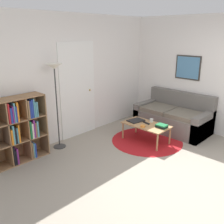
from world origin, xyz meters
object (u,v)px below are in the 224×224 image
at_px(laptop, 136,120).
at_px(cup, 151,120).
at_px(couch, 174,118).
at_px(coffee_table, 146,126).
at_px(bowl, 143,126).
at_px(floor_lamp, 55,77).
at_px(bookshelf, 14,130).

height_order(laptop, cup, cup).
distance_m(couch, coffee_table, 1.02).
bearing_deg(coffee_table, laptop, 88.72).
height_order(couch, laptop, couch).
xyz_separation_m(couch, bowl, (-1.19, 0.02, 0.11)).
bearing_deg(laptop, floor_lamp, 150.73).
bearing_deg(coffee_table, couch, -3.63).
xyz_separation_m(floor_lamp, cup, (1.62, -1.09, -1.00)).
height_order(floor_lamp, cup, floor_lamp).
xyz_separation_m(couch, cup, (-0.83, 0.06, 0.13)).
height_order(floor_lamp, couch, floor_lamp).
distance_m(laptop, cup, 0.34).
height_order(couch, coffee_table, couch).
bearing_deg(coffee_table, bookshelf, 153.80).
distance_m(bookshelf, laptop, 2.48).
bearing_deg(coffee_table, floor_lamp, 142.79).
bearing_deg(cup, floor_lamp, 146.10).
xyz_separation_m(couch, laptop, (-1.01, 0.35, 0.10)).
relative_size(laptop, bowl, 3.69).
relative_size(couch, cup, 22.58).
relative_size(bookshelf, floor_lamp, 0.70).
distance_m(floor_lamp, couch, 2.94).
relative_size(bowl, cup, 1.36).
xyz_separation_m(laptop, bowl, (-0.18, -0.33, 0.01)).
bearing_deg(laptop, bookshelf, 159.74).
height_order(bookshelf, laptop, bookshelf).
xyz_separation_m(floor_lamp, bowl, (1.26, -1.14, -1.02)).
bearing_deg(cup, bookshelf, 155.51).
bearing_deg(floor_lamp, laptop, -29.27).
distance_m(laptop, bowl, 0.38).
bearing_deg(bookshelf, coffee_table, -26.20).
bearing_deg(floor_lamp, couch, -25.21).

